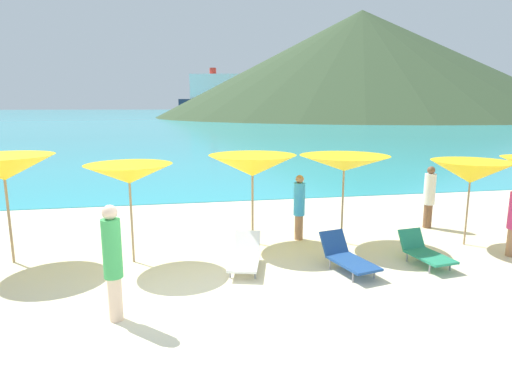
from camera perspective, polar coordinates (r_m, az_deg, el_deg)
The scene contains 15 objects.
ground_plane at distance 17.46m, azimuth -9.43°, elevation -0.55°, with size 50.00×100.00×0.30m, color beige.
ocean_water at distance 235.13m, azimuth -10.99°, elevation 10.17°, with size 650.00×440.00×0.02m, color #2DADBC.
headland_hill at distance 144.72m, azimuth 13.47°, elevation 15.93°, with size 126.11×126.11×32.15m, color #384C2D.
umbrella_2 at distance 10.55m, azimuth -30.19°, elevation 2.73°, with size 2.19×2.19×2.35m.
umbrella_3 at distance 9.56m, azimuth -16.30°, elevation 2.28°, with size 1.92×1.92×2.16m.
umbrella_4 at distance 10.51m, azimuth -0.47°, elevation 3.48°, with size 2.14×2.14×2.21m.
umbrella_5 at distance 10.74m, azimuth 11.48°, elevation 3.71°, with size 2.28×2.28×2.19m.
umbrella_6 at distance 11.61m, azimuth 26.33°, elevation 2.35°, with size 1.87×1.87×2.07m.
lounge_chair_1 at distance 9.25m, azimuth -1.42°, elevation -8.36°, with size 0.93×1.59×0.63m.
lounge_chair_3 at distance 9.28m, azimuth 11.83°, elevation -8.27°, with size 0.91×1.52×0.71m.
lounge_chair_6 at distance 10.13m, azimuth 21.17°, elevation -7.26°, with size 0.75×1.34×0.65m.
beachgoer_0 at distance 13.00m, azimuth 21.75°, elevation -0.39°, with size 0.31×0.31×1.74m.
beachgoer_2 at distance 11.05m, azimuth 5.68°, elevation -1.74°, with size 0.29×0.29×1.67m.
beachgoer_4 at distance 7.19m, azimuth -18.27°, elevation -8.32°, with size 0.29×0.29×1.89m.
cruise_ship at distance 220.23m, azimuth -4.16°, elevation 12.45°, with size 45.06×17.71×21.67m.
Camera 1 is at (-0.38, -7.10, 3.36)m, focal length 30.53 mm.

